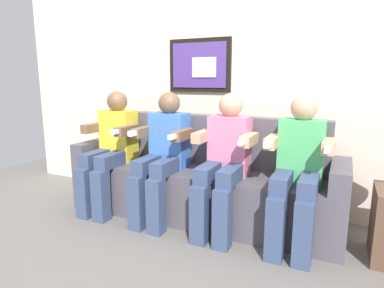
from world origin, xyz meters
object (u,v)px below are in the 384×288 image
at_px(person_left_center, 163,152).
at_px(couch, 200,183).
at_px(person_right_center, 225,158).
at_px(person_rightmost, 298,166).
at_px(person_leftmost, 111,146).

bearing_deg(person_left_center, couch, 31.14).
bearing_deg(person_right_center, couch, 148.97).
distance_m(couch, person_rightmost, 0.90).
bearing_deg(person_leftmost, person_left_center, -0.05).
bearing_deg(person_rightmost, person_right_center, 179.95).
height_order(person_left_center, person_rightmost, same).
distance_m(person_leftmost, person_left_center, 0.56).
bearing_deg(person_left_center, person_rightmost, 0.00).
relative_size(person_leftmost, person_left_center, 1.00).
distance_m(person_left_center, person_right_center, 0.56).
height_order(person_leftmost, person_right_center, same).
height_order(couch, person_leftmost, person_leftmost).
bearing_deg(person_right_center, person_left_center, -179.95).
height_order(couch, person_rightmost, person_rightmost).
bearing_deg(person_rightmost, person_left_center, 180.00).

